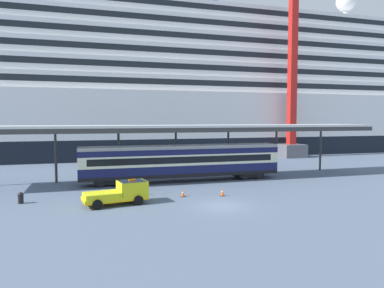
# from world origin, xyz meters

# --- Properties ---
(ground_plane) EXTENTS (400.00, 400.00, 0.00)m
(ground_plane) POSITION_xyz_m (0.00, 0.00, 0.00)
(ground_plane) COLOR slate
(cruise_ship) EXTENTS (122.68, 24.87, 38.71)m
(cruise_ship) POSITION_xyz_m (14.84, 46.00, 13.05)
(cruise_ship) COLOR black
(cruise_ship) RESTS_ON ground
(platform_canopy) EXTENTS (47.88, 5.91, 6.39)m
(platform_canopy) POSITION_xyz_m (-0.11, 12.52, 6.10)
(platform_canopy) COLOR silver
(platform_canopy) RESTS_ON ground
(train_carriage) EXTENTS (22.63, 2.81, 4.11)m
(train_carriage) POSITION_xyz_m (-0.11, 12.08, 2.31)
(train_carriage) COLOR black
(train_carriage) RESTS_ON ground
(service_truck) EXTENTS (5.47, 2.93, 2.02)m
(service_truck) POSITION_xyz_m (-7.76, 3.03, 0.99)
(service_truck) COLOR yellow
(service_truck) RESTS_ON ground
(traffic_cone_near) EXTENTS (0.36, 0.36, 0.67)m
(traffic_cone_near) POSITION_xyz_m (-2.12, 4.33, 0.33)
(traffic_cone_near) COLOR black
(traffic_cone_near) RESTS_ON ground
(traffic_cone_mid) EXTENTS (0.36, 0.36, 0.64)m
(traffic_cone_mid) POSITION_xyz_m (-5.26, 5.96, 0.31)
(traffic_cone_mid) COLOR black
(traffic_cone_mid) RESTS_ON ground
(traffic_cone_far) EXTENTS (0.36, 0.36, 0.76)m
(traffic_cone_far) POSITION_xyz_m (1.44, 3.58, 0.37)
(traffic_cone_far) COLOR black
(traffic_cone_far) RESTS_ON ground
(dockside_crane) EXTENTS (13.22, 4.40, 54.05)m
(dockside_crane) POSITION_xyz_m (26.39, 31.36, 17.03)
(dockside_crane) COLOR #595960
(dockside_crane) RESTS_ON ground
(quay_bollard) EXTENTS (0.48, 0.48, 0.96)m
(quay_bollard) POSITION_xyz_m (-15.85, 5.62, 0.52)
(quay_bollard) COLOR black
(quay_bollard) RESTS_ON ground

